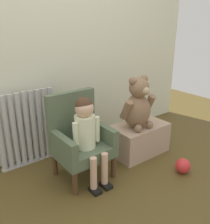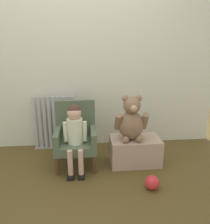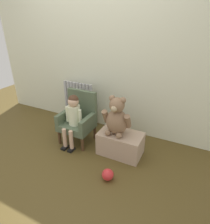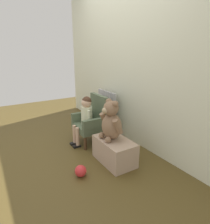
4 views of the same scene
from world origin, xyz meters
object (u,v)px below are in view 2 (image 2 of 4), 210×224
radiator (55,123)px  toy_ball (152,183)px  low_bench (135,151)px  large_teddy_bear (131,120)px  child_armchair (76,136)px  child_figure (75,128)px

radiator → toy_ball: radiator is taller
low_bench → large_teddy_bear: large_teddy_bear is taller
child_armchair → radiator: bearing=123.3°
child_armchair → large_teddy_bear: size_ratio=1.44×
child_armchair → child_figure: (-0.00, -0.12, 0.13)m
low_bench → toy_ball: low_bench is taller
radiator → toy_ball: 1.47m
low_bench → child_armchair: bearing=176.0°
radiator → low_bench: 1.11m
radiator → child_armchair: (0.29, -0.45, -0.00)m
child_armchair → child_figure: bearing=-90.0°
low_bench → radiator: bearing=153.1°
child_figure → toy_ball: bearing=-30.6°
child_armchair → low_bench: bearing=-4.0°
child_armchair → toy_ball: bearing=-36.9°
child_figure → low_bench: 0.76m
large_teddy_bear → toy_ball: 0.69m
low_bench → toy_ball: 0.52m
child_armchair → toy_ball: (0.74, -0.55, -0.28)m
child_figure → large_teddy_bear: (0.62, 0.06, 0.05)m
child_figure → large_teddy_bear: bearing=5.1°
low_bench → large_teddy_bear: 0.39m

